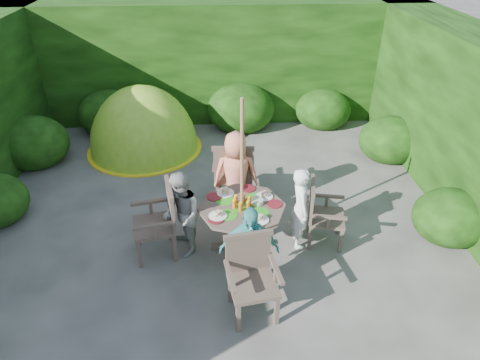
{
  "coord_description": "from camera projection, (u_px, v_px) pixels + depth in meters",
  "views": [
    {
      "loc": [
        0.06,
        -5.29,
        3.96
      ],
      "look_at": [
        0.36,
        -0.27,
        0.85
      ],
      "focal_mm": 32.0,
      "sensor_mm": 36.0,
      "label": 1
    }
  ],
  "objects": [
    {
      "name": "ground",
      "position": [
        215.0,
        218.0,
        6.57
      ],
      "size": [
        60.0,
        60.0,
        0.0
      ],
      "primitive_type": "plane",
      "color": "#43413C",
      "rests_on": "ground"
    },
    {
      "name": "garden_chair_right",
      "position": [
        321.0,
        213.0,
        5.88
      ],
      "size": [
        0.58,
        0.63,
        0.91
      ],
      "rotation": [
        0.0,
        0.0,
        1.38
      ],
      "color": "#41342A",
      "rests_on": "ground"
    },
    {
      "name": "child_left",
      "position": [
        181.0,
        215.0,
        5.63
      ],
      "size": [
        0.6,
        0.69,
        1.22
      ],
      "primitive_type": "imported",
      "rotation": [
        0.0,
        0.0,
        -1.3
      ],
      "color": "#A09F9B",
      "rests_on": "ground"
    },
    {
      "name": "garden_chair_left",
      "position": [
        160.0,
        220.0,
        5.65
      ],
      "size": [
        0.64,
        0.69,
        1.0
      ],
      "rotation": [
        0.0,
        0.0,
        -1.37
      ],
      "color": "#41342A",
      "rests_on": "ground"
    },
    {
      "name": "garden_chair_back",
      "position": [
        234.0,
        173.0,
        6.64
      ],
      "size": [
        0.68,
        0.61,
        1.06
      ],
      "rotation": [
        0.0,
        0.0,
        3.07
      ],
      "color": "#41342A",
      "rests_on": "ground"
    },
    {
      "name": "dome_tent",
      "position": [
        145.0,
        149.0,
        8.53
      ],
      "size": [
        2.3,
        2.3,
        2.56
      ],
      "rotation": [
        0.0,
        0.0,
        -0.1
      ],
      "color": "#7CB623",
      "rests_on": "ground"
    },
    {
      "name": "garden_chair_front",
      "position": [
        251.0,
        275.0,
        4.82
      ],
      "size": [
        0.65,
        0.59,
        0.95
      ],
      "rotation": [
        0.0,
        0.0,
        0.17
      ],
      "color": "#41342A",
      "rests_on": "ground"
    },
    {
      "name": "child_back",
      "position": [
        236.0,
        175.0,
        6.33
      ],
      "size": [
        0.68,
        0.46,
        1.38
      ],
      "primitive_type": "imported",
      "rotation": [
        0.0,
        0.0,
        3.11
      ],
      "color": "#EA7F60",
      "rests_on": "ground"
    },
    {
      "name": "patio_table",
      "position": [
        242.0,
        213.0,
        5.72
      ],
      "size": [
        1.23,
        1.23,
        0.82
      ],
      "rotation": [
        0.0,
        0.0,
        0.04
      ],
      "color": "#41342A",
      "rests_on": "ground"
    },
    {
      "name": "child_front",
      "position": [
        249.0,
        251.0,
        5.02
      ],
      "size": [
        0.72,
        0.31,
        1.22
      ],
      "primitive_type": "imported",
      "rotation": [
        0.0,
        0.0,
        -0.02
      ],
      "color": "#47A7A5",
      "rests_on": "ground"
    },
    {
      "name": "hedge_enclosure",
      "position": [
        212.0,
        109.0,
        7.05
      ],
      "size": [
        9.0,
        9.0,
        2.5
      ],
      "color": "black",
      "rests_on": "ground"
    },
    {
      "name": "parasol_pole",
      "position": [
        242.0,
        180.0,
        5.44
      ],
      "size": [
        0.05,
        0.05,
        2.2
      ],
      "primitive_type": "cylinder",
      "rotation": [
        0.0,
        0.0,
        0.04
      ],
      "color": "brown",
      "rests_on": "ground"
    },
    {
      "name": "child_right",
      "position": [
        301.0,
        208.0,
        5.77
      ],
      "size": [
        0.29,
        0.44,
        1.2
      ],
      "primitive_type": "imported",
      "rotation": [
        0.0,
        0.0,
        1.56
      ],
      "color": "white",
      "rests_on": "ground"
    }
  ]
}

